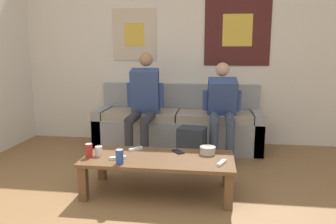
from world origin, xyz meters
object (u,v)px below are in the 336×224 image
object	(u,v)px
ceramic_bowl	(208,150)
drink_can_blue	(120,157)
drink_can_red	(89,150)
pillar_candle	(99,151)
person_seated_teen	(222,107)
coffee_table	(158,162)
cell_phone	(178,152)
couch	(178,126)
game_controller_near_left	(136,149)
backpack	(191,149)
game_controller_far_center	(222,163)
game_controller_near_right	(118,158)
person_seated_adult	(143,101)

from	to	relation	value
ceramic_bowl	drink_can_blue	size ratio (longest dim) A/B	1.20
drink_can_red	pillar_candle	bearing A→B (deg)	33.71
person_seated_teen	coffee_table	bearing A→B (deg)	-117.52
pillar_candle	cell_phone	distance (m)	0.73
couch	game_controller_near_left	size ratio (longest dim) A/B	16.41
backpack	game_controller_far_center	world-z (taller)	backpack
game_controller_near_right	cell_phone	size ratio (longest dim) A/B	0.97
backpack	coffee_table	bearing A→B (deg)	-110.13
couch	game_controller_far_center	distance (m)	1.67
person_seated_adult	game_controller_near_left	bearing A→B (deg)	-82.74
couch	backpack	world-z (taller)	couch
pillar_candle	drink_can_blue	distance (m)	0.31
pillar_candle	coffee_table	bearing A→B (deg)	3.84
ceramic_bowl	couch	bearing A→B (deg)	107.36
ceramic_bowl	person_seated_adult	bearing A→B (deg)	130.05
couch	coffee_table	distance (m)	1.46
cell_phone	drink_can_blue	bearing A→B (deg)	-139.90
person_seated_adult	couch	bearing A→B (deg)	43.07
coffee_table	person_seated_teen	size ratio (longest dim) A/B	1.18
person_seated_teen	game_controller_near_left	distance (m)	1.29
couch	pillar_candle	world-z (taller)	couch
pillar_candle	cell_phone	world-z (taller)	pillar_candle
coffee_table	game_controller_far_center	distance (m)	0.57
backpack	ceramic_bowl	bearing A→B (deg)	-71.43
person_seated_teen	pillar_candle	distance (m)	1.64
game_controller_near_right	coffee_table	bearing A→B (deg)	16.77
person_seated_adult	person_seated_teen	bearing A→B (deg)	1.48
game_controller_near_left	game_controller_near_right	world-z (taller)	same
ceramic_bowl	cell_phone	world-z (taller)	ceramic_bowl
pillar_candle	cell_phone	xyz separation A→B (m)	(0.70, 0.20, -0.04)
person_seated_adult	person_seated_teen	xyz separation A→B (m)	(0.95, 0.02, -0.05)
couch	cell_phone	size ratio (longest dim) A/B	14.52
ceramic_bowl	cell_phone	bearing A→B (deg)	176.40
person_seated_teen	drink_can_blue	xyz separation A→B (m)	(-0.88, -1.34, -0.22)
person_seated_adult	pillar_candle	xyz separation A→B (m)	(-0.18, -1.14, -0.29)
game_controller_far_center	ceramic_bowl	bearing A→B (deg)	115.03
coffee_table	cell_phone	distance (m)	0.23
backpack	game_controller_near_left	bearing A→B (deg)	-134.60
game_controller_near_left	cell_phone	bearing A→B (deg)	-2.64
coffee_table	ceramic_bowl	bearing A→B (deg)	18.57
pillar_candle	backpack	bearing A→B (deg)	42.46
couch	pillar_candle	size ratio (longest dim) A/B	21.55
game_controller_near_left	cell_phone	world-z (taller)	game_controller_near_left
backpack	ceramic_bowl	xyz separation A→B (m)	(0.18, -0.54, 0.16)
couch	drink_can_red	xyz separation A→B (m)	(-0.64, -1.55, 0.11)
coffee_table	drink_can_blue	bearing A→B (deg)	-143.59
backpack	pillar_candle	xyz separation A→B (m)	(-0.80, -0.73, 0.17)
person_seated_adult	ceramic_bowl	bearing A→B (deg)	-49.95
drink_can_red	game_controller_near_right	size ratio (longest dim) A/B	0.87
game_controller_near_right	ceramic_bowl	bearing A→B (deg)	17.78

